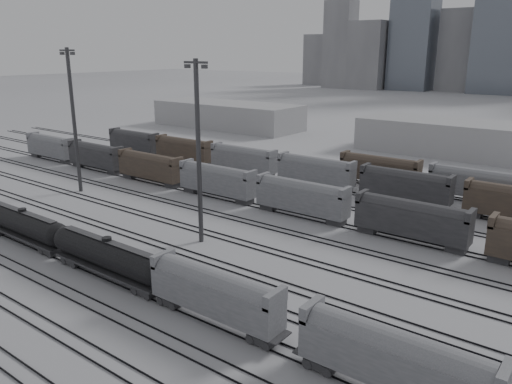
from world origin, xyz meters
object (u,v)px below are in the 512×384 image
Objects in this scene: tank_car_a at (24,224)px; hopper_car_b at (396,358)px; light_mast_c at (198,149)px; tank_car_b at (108,256)px; hopper_car_a at (215,291)px.

hopper_car_b is at bearing 0.00° from tank_car_a.
light_mast_c reaches higher than tank_car_a.
hopper_car_b is at bearing 0.00° from tank_car_b.
light_mast_c reaches higher than hopper_car_b.
light_mast_c is (-32.41, 14.21, 9.24)m from hopper_car_b.
hopper_car_b is at bearing 0.00° from hopper_car_a.
tank_car_b is at bearing 180.00° from hopper_car_a.
hopper_car_a is at bearing 0.00° from tank_car_b.
tank_car_a is at bearing 180.00° from hopper_car_b.
tank_car_b is 0.79× the size of light_mast_c.
tank_car_a is 1.27× the size of hopper_car_a.
hopper_car_a is at bearing 0.00° from tank_car_a.
hopper_car_a reaches higher than tank_car_a.
light_mast_c is at bearing 37.86° from tank_car_a.
hopper_car_a is (15.72, 0.00, 0.49)m from tank_car_b.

